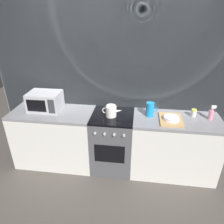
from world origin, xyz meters
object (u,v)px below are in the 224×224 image
Objects in this scene: kettle at (111,111)px; dish_pile at (171,119)px; pitcher at (150,109)px; spray_bottle at (211,114)px; spice_jar at (194,113)px; microwave at (45,101)px; stove_unit at (112,142)px.

kettle is 0.71× the size of dish_pile.
pitcher is 0.82m from spray_bottle.
spice_jar is (1.14, 0.15, -0.03)m from kettle.
dish_pile is (1.81, -0.10, -0.11)m from microwave.
spray_bottle is (0.53, 0.11, 0.06)m from dish_pile.
dish_pile is 3.81× the size of spice_jar.
kettle is (-0.01, -0.03, 0.53)m from stove_unit.
stove_unit is at bearing -174.31° from pitcher.
spray_bottle is (0.82, 0.01, -0.02)m from pitcher.
pitcher is (1.53, -0.01, -0.03)m from microwave.
spray_bottle reaches higher than dish_pile.
microwave is 1.62× the size of kettle.
microwave is 2.34m from spray_bottle.
kettle is at bearing -172.60° from spice_jar.
pitcher is 0.99× the size of spray_bottle.
dish_pile is at bearing -152.79° from spice_jar.
dish_pile is at bearing -3.39° from stove_unit.
spray_bottle is (1.34, 0.06, 0.53)m from stove_unit.
pitcher reaches higher than kettle.
kettle reaches higher than dish_pile.
microwave is at bearing 176.77° from stove_unit.
dish_pile is at bearing -168.58° from spray_bottle.
spray_bottle reaches higher than kettle.
spice_jar reaches higher than stove_unit.
dish_pile is at bearing -1.33° from kettle.
kettle is at bearing 178.67° from dish_pile.
pitcher reaches higher than stove_unit.
microwave reaches higher than spray_bottle.
spice_jar is at bearing 164.31° from spray_bottle.
stove_unit is 2.25× the size of dish_pile.
spray_bottle reaches higher than stove_unit.
stove_unit is 1.24m from spice_jar.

